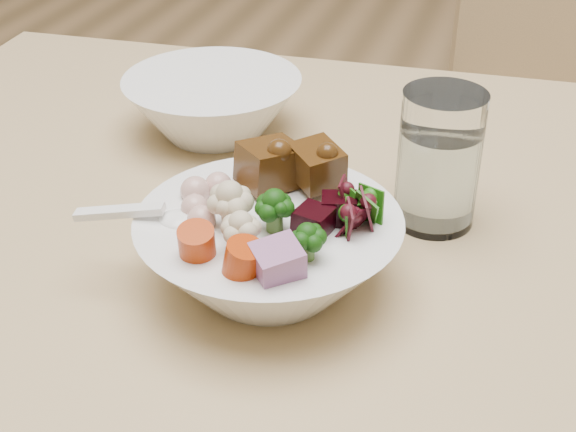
{
  "coord_description": "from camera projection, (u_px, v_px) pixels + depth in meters",
  "views": [
    {
      "loc": [
        0.13,
        -0.61,
        1.02
      ],
      "look_at": [
        -0.01,
        -0.18,
        0.73
      ],
      "focal_mm": 50.0,
      "sensor_mm": 36.0,
      "label": 1
    }
  ],
  "objects": [
    {
      "name": "side_bowl",
      "position": [
        213.0,
        106.0,
        0.77
      ],
      "size": [
        0.17,
        0.17,
        0.06
      ],
      "primitive_type": null,
      "color": "white",
      "rests_on": "dining_table"
    },
    {
      "name": "food_bowl",
      "position": [
        272.0,
        246.0,
        0.57
      ],
      "size": [
        0.19,
        0.19,
        0.1
      ],
      "color": "white",
      "rests_on": "dining_table"
    },
    {
      "name": "water_glass",
      "position": [
        438.0,
        164.0,
        0.63
      ],
      "size": [
        0.06,
        0.06,
        0.11
      ],
      "color": "white",
      "rests_on": "dining_table"
    },
    {
      "name": "soup_spoon",
      "position": [
        165.0,
        219.0,
        0.55
      ],
      "size": [
        0.09,
        0.03,
        0.02
      ],
      "rotation": [
        0.0,
        0.0,
        0.17
      ],
      "color": "white",
      "rests_on": "food_bowl"
    }
  ]
}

